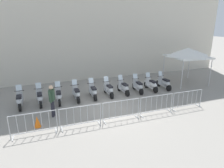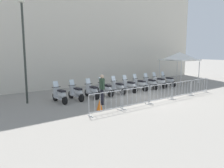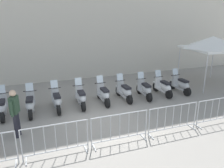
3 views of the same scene
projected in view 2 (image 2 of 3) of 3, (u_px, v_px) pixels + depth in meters
The scene contains 21 objects.
ground_plane at pixel (142, 97), 14.71m from camera, with size 120.00×120.00×0.00m, color gray.
building_facade at pixel (82, 1), 19.58m from camera, with size 28.00×2.40×14.75m, color beige.
motorcycle_0 at pixel (60, 95), 13.09m from camera, with size 0.56×1.73×1.24m.
motorcycle_1 at pixel (77, 93), 13.78m from camera, with size 0.57×1.73×1.24m.
motorcycle_2 at pixel (92, 91), 14.37m from camera, with size 0.56×1.72×1.24m.
motorcycle_3 at pixel (106, 89), 15.08m from camera, with size 0.56×1.73×1.24m.
motorcycle_4 at pixel (118, 88), 15.75m from camera, with size 0.56×1.72×1.24m.
motorcycle_5 at pixel (129, 86), 16.43m from camera, with size 0.56×1.73×1.24m.
motorcycle_6 at pixel (140, 85), 17.12m from camera, with size 0.58×1.73×1.24m.
motorcycle_7 at pixel (150, 83), 17.73m from camera, with size 0.56×1.72×1.24m.
motorcycle_8 at pixel (159, 82), 18.42m from camera, with size 0.56×1.73×1.24m.
motorcycle_9 at pixel (168, 81), 19.08m from camera, with size 0.58×1.73×1.24m.
barrier_segment_0 at pixel (106, 103), 10.89m from camera, with size 1.97×0.54×1.07m.
barrier_segment_1 at pixel (136, 98), 12.12m from camera, with size 1.97×0.54×1.07m.
barrier_segment_2 at pixel (161, 93), 13.36m from camera, with size 1.97×0.54×1.07m.
barrier_segment_3 at pixel (182, 90), 14.60m from camera, with size 1.97×0.54×1.07m.
barrier_segment_4 at pixel (199, 87), 15.83m from camera, with size 1.97×0.54×1.07m.
street_lamp at pixel (24, 42), 12.49m from camera, with size 0.36×0.36×5.87m.
officer_near_row_end at pixel (102, 88), 12.63m from camera, with size 0.31×0.53×1.73m.
canopy_tent at pixel (180, 56), 20.85m from camera, with size 2.85×2.85×2.91m.
traffic_cone at pixel (100, 105), 11.54m from camera, with size 0.32×0.32×0.55m, color orange.
Camera 2 is at (-9.73, -10.82, 3.08)m, focal length 35.63 mm.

